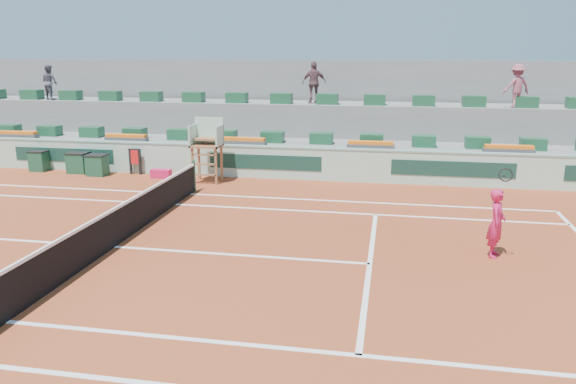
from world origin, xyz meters
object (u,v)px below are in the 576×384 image
Objects in this scene: player_bag at (161,174)px; tennis_player at (497,223)px; drink_cooler_a at (97,165)px; umpire_chair at (207,141)px.

tennis_player reaches higher than player_bag.
tennis_player is (13.99, -6.62, 0.42)m from drink_cooler_a.
tennis_player is at bearing -34.58° from umpire_chair.
drink_cooler_a is at bearing 154.67° from tennis_player.
umpire_chair is 1.05× the size of tennis_player.
tennis_player is at bearing -25.33° from drink_cooler_a.
drink_cooler_a is (-2.67, -0.02, 0.25)m from player_bag.
player_bag is 0.92× the size of drink_cooler_a.
umpire_chair is at bearing 145.42° from tennis_player.
umpire_chair reaches higher than drink_cooler_a.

